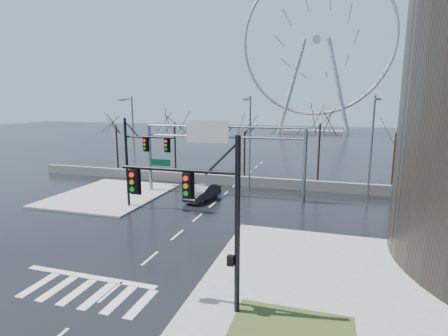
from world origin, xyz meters
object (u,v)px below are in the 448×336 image
at_px(signal_mast_near, 207,207).
at_px(car, 203,192).
at_px(sign_gantry, 218,145).
at_px(ferris_wheel, 316,46).
at_px(signal_mast_far, 138,155).

relative_size(signal_mast_near, car, 1.73).
height_order(signal_mast_near, car, signal_mast_near).
height_order(sign_gantry, car, sign_gantry).
xyz_separation_m(signal_mast_near, car, (-6.56, 17.13, -4.11)).
relative_size(sign_gantry, car, 3.53).
relative_size(ferris_wheel, car, 10.99).
bearing_deg(sign_gantry, car, -119.04).
bearing_deg(ferris_wheel, signal_mast_near, -89.92).
bearing_deg(car, signal_mast_near, -57.05).
distance_m(signal_mast_near, car, 18.79).
distance_m(signal_mast_far, car, 7.31).
relative_size(sign_gantry, ferris_wheel, 0.32).
bearing_deg(signal_mast_far, car, 42.83).
height_order(signal_mast_far, car, signal_mast_far).
height_order(signal_mast_near, ferris_wheel, ferris_wheel).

